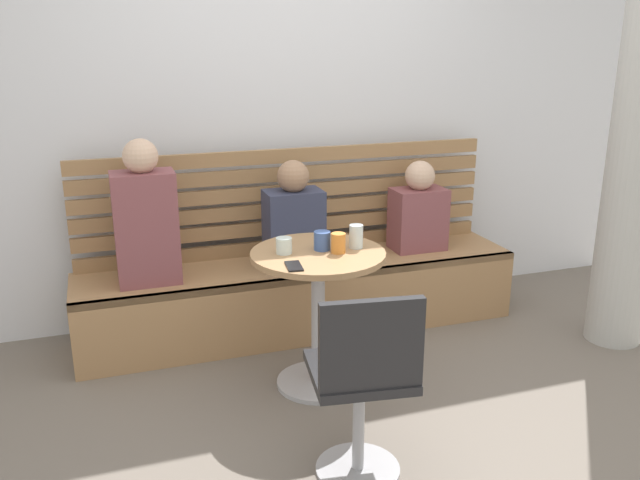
% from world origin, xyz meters
% --- Properties ---
extents(ground, '(8.00, 8.00, 0.00)m').
position_xyz_m(ground, '(0.00, 0.00, 0.00)').
color(ground, '#70665B').
extents(back_wall, '(5.20, 0.10, 2.90)m').
position_xyz_m(back_wall, '(0.00, 1.64, 1.45)').
color(back_wall, silver).
rests_on(back_wall, ground).
extents(booth_bench, '(2.70, 0.52, 0.44)m').
position_xyz_m(booth_bench, '(0.00, 1.20, 0.22)').
color(booth_bench, '#A87C51').
rests_on(booth_bench, ground).
extents(booth_backrest, '(2.65, 0.04, 0.67)m').
position_xyz_m(booth_backrest, '(0.00, 1.44, 0.78)').
color(booth_backrest, '#9A7249').
rests_on(booth_backrest, booth_bench).
extents(cafe_table, '(0.68, 0.68, 0.74)m').
position_xyz_m(cafe_table, '(-0.13, 0.51, 0.52)').
color(cafe_table, '#ADADB2').
rests_on(cafe_table, ground).
extents(white_chair, '(0.45, 0.45, 0.85)m').
position_xyz_m(white_chair, '(-0.21, -0.31, 0.46)').
color(white_chair, '#ADADB2').
rests_on(white_chair, ground).
extents(person_adult, '(0.34, 0.22, 0.81)m').
position_xyz_m(person_adult, '(-0.91, 1.16, 0.81)').
color(person_adult, brown).
rests_on(person_adult, booth_bench).
extents(person_child_left, '(0.34, 0.22, 0.58)m').
position_xyz_m(person_child_left, '(0.80, 1.23, 0.69)').
color(person_child_left, brown).
rests_on(person_child_left, booth_bench).
extents(person_child_middle, '(0.34, 0.22, 0.64)m').
position_xyz_m(person_child_middle, '(-0.05, 1.18, 0.72)').
color(person_child_middle, '#333851').
rests_on(person_child_middle, booth_bench).
extents(cup_glass_tall, '(0.07, 0.07, 0.12)m').
position_xyz_m(cup_glass_tall, '(0.08, 0.51, 0.80)').
color(cup_glass_tall, silver).
rests_on(cup_glass_tall, cafe_table).
extents(cup_glass_short, '(0.08, 0.08, 0.08)m').
position_xyz_m(cup_glass_short, '(-0.29, 0.54, 0.78)').
color(cup_glass_short, silver).
rests_on(cup_glass_short, cafe_table).
extents(cup_mug_blue, '(0.08, 0.08, 0.09)m').
position_xyz_m(cup_mug_blue, '(-0.10, 0.53, 0.79)').
color(cup_mug_blue, '#3D5B9E').
rests_on(cup_mug_blue, cafe_table).
extents(cup_tumbler_orange, '(0.07, 0.07, 0.10)m').
position_xyz_m(cup_tumbler_orange, '(-0.04, 0.46, 0.79)').
color(cup_tumbler_orange, orange).
rests_on(cup_tumbler_orange, cafe_table).
extents(phone_on_table, '(0.09, 0.15, 0.01)m').
position_xyz_m(phone_on_table, '(-0.31, 0.33, 0.74)').
color(phone_on_table, black).
rests_on(phone_on_table, cafe_table).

